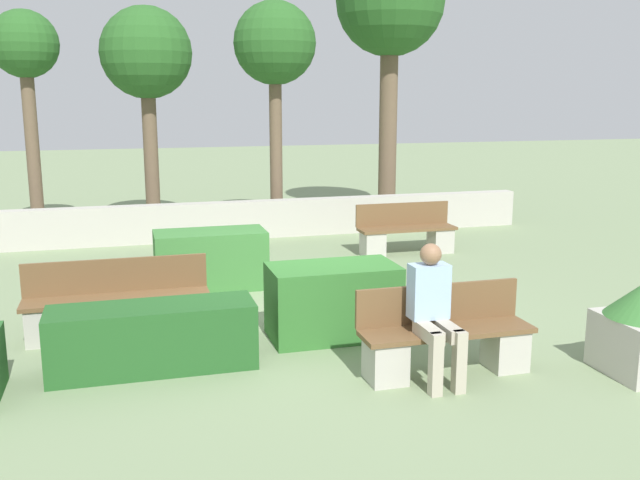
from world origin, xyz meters
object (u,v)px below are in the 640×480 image
object	(u,v)px
tree_leftmost	(25,54)
tree_rightmost	(390,7)
tree_center_right	(275,48)
bench_front	(445,341)
bench_right_side	(406,235)
person_seated_man	(434,307)
bench_left_side	(118,306)
tree_center_left	(146,57)

from	to	relation	value
tree_leftmost	tree_rightmost	distance (m)	7.53
tree_center_right	tree_rightmost	xyz separation A→B (m)	(2.71, 0.72, 0.95)
tree_rightmost	bench_front	bearing A→B (deg)	-107.23
bench_right_side	tree_rightmost	xyz separation A→B (m)	(1.01, 3.62, 4.28)
tree_leftmost	tree_rightmost	world-z (taller)	tree_rightmost
person_seated_man	tree_center_right	size ratio (longest dim) A/B	0.30
bench_right_side	tree_leftmost	size ratio (longest dim) A/B	0.40
bench_front	tree_leftmost	size ratio (longest dim) A/B	0.41
person_seated_man	tree_rightmost	world-z (taller)	tree_rightmost
bench_left_side	bench_right_side	world-z (taller)	same
bench_front	tree_center_right	xyz separation A→B (m)	(0.03, 8.14, 3.33)
bench_front	tree_rightmost	bearing A→B (deg)	72.77
person_seated_man	tree_rightmost	bearing A→B (deg)	71.84
bench_front	tree_center_left	size ratio (longest dim) A/B	0.39
tree_rightmost	bench_left_side	bearing A→B (deg)	-131.09
bench_right_side	tree_center_left	bearing A→B (deg)	132.22
bench_left_side	person_seated_man	xyz separation A→B (m)	(2.96, -2.22, 0.40)
bench_left_side	tree_center_left	size ratio (longest dim) A/B	0.47
bench_front	bench_left_side	distance (m)	3.79
tree_center_right	bench_front	bearing A→B (deg)	-90.23
person_seated_man	tree_center_right	bearing A→B (deg)	88.36
bench_left_side	bench_front	bearing A→B (deg)	-41.02
bench_front	tree_leftmost	xyz separation A→B (m)	(-4.70, 8.86, 3.18)
bench_left_side	tree_leftmost	bearing A→B (deg)	94.94
tree_leftmost	tree_center_right	world-z (taller)	tree_center_right
bench_right_side	tree_rightmost	world-z (taller)	tree_rightmost
bench_right_side	tree_center_right	world-z (taller)	tree_center_right
person_seated_man	tree_leftmost	world-z (taller)	tree_leftmost
person_seated_man	tree_leftmost	distance (m)	10.43
person_seated_man	tree_center_left	size ratio (longest dim) A/B	0.30
tree_center_left	tree_center_right	size ratio (longest dim) A/B	0.98
bench_front	tree_leftmost	world-z (taller)	tree_leftmost
tree_center_left	tree_rightmost	world-z (taller)	tree_rightmost
tree_leftmost	bench_right_side	bearing A→B (deg)	-29.35
bench_front	tree_center_right	size ratio (longest dim) A/B	0.39
tree_center_left	person_seated_man	bearing A→B (deg)	-76.00
bench_front	tree_rightmost	world-z (taller)	tree_rightmost
tree_leftmost	tree_center_right	bearing A→B (deg)	-8.67
bench_right_side	person_seated_man	xyz separation A→B (m)	(-1.94, -5.38, 0.42)
tree_rightmost	person_seated_man	bearing A→B (deg)	-108.16
tree_center_left	bench_front	bearing A→B (deg)	-74.55
bench_right_side	tree_center_left	distance (m)	6.34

